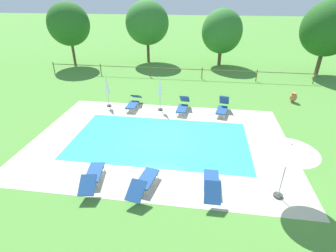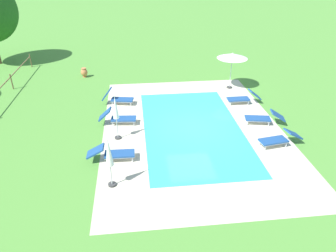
{
  "view_description": "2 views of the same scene",
  "coord_description": "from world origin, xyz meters",
  "px_view_note": "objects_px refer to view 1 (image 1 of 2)",
  "views": [
    {
      "loc": [
        2.05,
        -11.37,
        6.96
      ],
      "look_at": [
        0.36,
        0.5,
        0.6
      ],
      "focal_mm": 27.24,
      "sensor_mm": 36.0,
      "label": 1
    },
    {
      "loc": [
        -14.06,
        2.84,
        7.99
      ],
      "look_at": [
        -1.72,
        1.45,
        1.15
      ],
      "focal_mm": 33.64,
      "sensor_mm": 36.0,
      "label": 2
    }
  ],
  "objects_px": {
    "sun_lounger_north_far": "(222,107)",
    "patio_umbrella_closed_row_mid_west": "(160,88)",
    "sun_lounger_south_mid": "(144,182)",
    "patio_umbrella_closed_row_west": "(107,86)",
    "sun_lounger_north_end": "(183,106)",
    "tree_centre": "(69,24)",
    "sun_lounger_north_near_steps": "(134,102)",
    "patio_umbrella_open_foreground": "(291,149)",
    "sun_lounger_north_mid": "(93,176)",
    "sun_lounger_south_near_corner": "(212,184)",
    "tree_far_west": "(222,31)",
    "tree_west_mid": "(328,29)",
    "terracotta_urn_near_fence": "(293,97)",
    "tree_east_mid": "(147,23)"
  },
  "relations": [
    {
      "from": "sun_lounger_north_far",
      "to": "patio_umbrella_closed_row_mid_west",
      "type": "xyz_separation_m",
      "value": [
        -4.02,
        -0.1,
        1.13
      ]
    },
    {
      "from": "sun_lounger_south_mid",
      "to": "patio_umbrella_closed_row_west",
      "type": "relative_size",
      "value": 0.94
    },
    {
      "from": "sun_lounger_north_end",
      "to": "patio_umbrella_closed_row_mid_west",
      "type": "relative_size",
      "value": 0.87
    },
    {
      "from": "patio_umbrella_closed_row_west",
      "to": "tree_centre",
      "type": "bearing_deg",
      "value": 126.16
    },
    {
      "from": "sun_lounger_north_near_steps",
      "to": "tree_centre",
      "type": "height_order",
      "value": "tree_centre"
    },
    {
      "from": "patio_umbrella_open_foreground",
      "to": "sun_lounger_north_mid",
      "type": "bearing_deg",
      "value": -177.93
    },
    {
      "from": "patio_umbrella_closed_row_west",
      "to": "sun_lounger_south_mid",
      "type": "bearing_deg",
      "value": -61.4
    },
    {
      "from": "sun_lounger_south_near_corner",
      "to": "tree_far_west",
      "type": "bearing_deg",
      "value": 87.22
    },
    {
      "from": "sun_lounger_north_mid",
      "to": "tree_west_mid",
      "type": "xyz_separation_m",
      "value": [
        14.64,
        17.58,
        3.73
      ]
    },
    {
      "from": "patio_umbrella_open_foreground",
      "to": "terracotta_urn_near_fence",
      "type": "bearing_deg",
      "value": 72.02
    },
    {
      "from": "tree_east_mid",
      "to": "patio_umbrella_closed_row_mid_west",
      "type": "bearing_deg",
      "value": -74.65
    },
    {
      "from": "patio_umbrella_closed_row_mid_west",
      "to": "tree_far_west",
      "type": "relative_size",
      "value": 0.41
    },
    {
      "from": "sun_lounger_north_near_steps",
      "to": "sun_lounger_north_mid",
      "type": "height_order",
      "value": "sun_lounger_north_near_steps"
    },
    {
      "from": "sun_lounger_north_far",
      "to": "terracotta_urn_near_fence",
      "type": "height_order",
      "value": "sun_lounger_north_far"
    },
    {
      "from": "sun_lounger_south_near_corner",
      "to": "terracotta_urn_near_fence",
      "type": "height_order",
      "value": "sun_lounger_south_near_corner"
    },
    {
      "from": "sun_lounger_south_near_corner",
      "to": "tree_east_mid",
      "type": "xyz_separation_m",
      "value": [
        -6.74,
        19.98,
        3.66
      ]
    },
    {
      "from": "sun_lounger_north_end",
      "to": "tree_west_mid",
      "type": "bearing_deg",
      "value": 40.67
    },
    {
      "from": "sun_lounger_north_mid",
      "to": "tree_centre",
      "type": "bearing_deg",
      "value": 117.93
    },
    {
      "from": "sun_lounger_south_mid",
      "to": "tree_east_mid",
      "type": "bearing_deg",
      "value": 101.5
    },
    {
      "from": "sun_lounger_north_far",
      "to": "tree_west_mid",
      "type": "bearing_deg",
      "value": 47.4
    },
    {
      "from": "patio_umbrella_closed_row_west",
      "to": "patio_umbrella_closed_row_mid_west",
      "type": "distance_m",
      "value": 3.58
    },
    {
      "from": "sun_lounger_south_near_corner",
      "to": "patio_umbrella_open_foreground",
      "type": "xyz_separation_m",
      "value": [
        2.54,
        0.08,
        1.8
      ]
    },
    {
      "from": "sun_lounger_north_end",
      "to": "sun_lounger_south_near_corner",
      "type": "distance_m",
      "value": 7.59
    },
    {
      "from": "patio_umbrella_closed_row_west",
      "to": "terracotta_urn_near_fence",
      "type": "relative_size",
      "value": 3.27
    },
    {
      "from": "patio_umbrella_open_foreground",
      "to": "patio_umbrella_closed_row_mid_west",
      "type": "xyz_separation_m",
      "value": [
        -5.81,
        7.29,
        -0.65
      ]
    },
    {
      "from": "tree_far_west",
      "to": "terracotta_urn_near_fence",
      "type": "bearing_deg",
      "value": -63.56
    },
    {
      "from": "sun_lounger_north_end",
      "to": "tree_west_mid",
      "type": "xyz_separation_m",
      "value": [
        11.66,
        10.02,
        3.71
      ]
    },
    {
      "from": "sun_lounger_north_end",
      "to": "patio_umbrella_closed_row_mid_west",
      "type": "distance_m",
      "value": 1.88
    },
    {
      "from": "sun_lounger_south_mid",
      "to": "tree_west_mid",
      "type": "height_order",
      "value": "tree_west_mid"
    },
    {
      "from": "sun_lounger_south_near_corner",
      "to": "terracotta_urn_near_fence",
      "type": "bearing_deg",
      "value": 60.11
    },
    {
      "from": "sun_lounger_north_far",
      "to": "patio_umbrella_open_foreground",
      "type": "xyz_separation_m",
      "value": [
        1.79,
        -7.38,
        1.78
      ]
    },
    {
      "from": "terracotta_urn_near_fence",
      "to": "sun_lounger_north_mid",
      "type": "bearing_deg",
      "value": -135.87
    },
    {
      "from": "patio_umbrella_closed_row_mid_west",
      "to": "terracotta_urn_near_fence",
      "type": "distance_m",
      "value": 9.5
    },
    {
      "from": "sun_lounger_north_near_steps",
      "to": "tree_far_west",
      "type": "height_order",
      "value": "tree_far_west"
    },
    {
      "from": "sun_lounger_north_far",
      "to": "patio_umbrella_closed_row_mid_west",
      "type": "relative_size",
      "value": 0.84
    },
    {
      "from": "patio_umbrella_open_foreground",
      "to": "patio_umbrella_closed_row_west",
      "type": "bearing_deg",
      "value": 141.68
    },
    {
      "from": "sun_lounger_north_near_steps",
      "to": "tree_centre",
      "type": "bearing_deg",
      "value": 132.25
    },
    {
      "from": "sun_lounger_north_near_steps",
      "to": "tree_west_mid",
      "type": "bearing_deg",
      "value": 33.34
    },
    {
      "from": "sun_lounger_north_far",
      "to": "tree_centre",
      "type": "relative_size",
      "value": 0.31
    },
    {
      "from": "tree_west_mid",
      "to": "sun_lounger_north_mid",
      "type": "bearing_deg",
      "value": -129.78
    },
    {
      "from": "patio_umbrella_open_foreground",
      "to": "tree_far_west",
      "type": "xyz_separation_m",
      "value": [
        -1.58,
        19.63,
        1.21
      ]
    },
    {
      "from": "sun_lounger_north_near_steps",
      "to": "sun_lounger_south_near_corner",
      "type": "height_order",
      "value": "sun_lounger_south_near_corner"
    },
    {
      "from": "sun_lounger_north_mid",
      "to": "patio_umbrella_open_foreground",
      "type": "relative_size",
      "value": 0.89
    },
    {
      "from": "sun_lounger_north_near_steps",
      "to": "patio_umbrella_closed_row_west",
      "type": "distance_m",
      "value": 2.05
    },
    {
      "from": "patio_umbrella_closed_row_mid_west",
      "to": "tree_west_mid",
      "type": "distance_m",
      "value": 16.73
    },
    {
      "from": "patio_umbrella_open_foreground",
      "to": "tree_centre",
      "type": "relative_size",
      "value": 0.39
    },
    {
      "from": "patio_umbrella_closed_row_mid_west",
      "to": "tree_centre",
      "type": "bearing_deg",
      "value": 137.13
    },
    {
      "from": "sun_lounger_south_mid",
      "to": "tree_far_west",
      "type": "bearing_deg",
      "value": 79.84
    },
    {
      "from": "patio_umbrella_open_foreground",
      "to": "sun_lounger_south_near_corner",
      "type": "bearing_deg",
      "value": -178.09
    },
    {
      "from": "patio_umbrella_closed_row_mid_west",
      "to": "tree_east_mid",
      "type": "bearing_deg",
      "value": 105.35
    }
  ]
}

